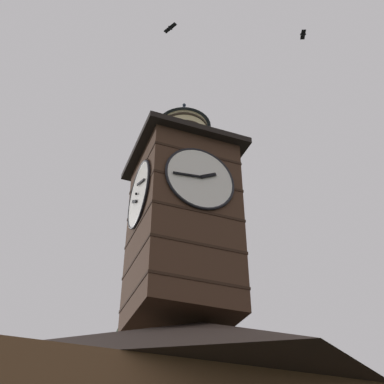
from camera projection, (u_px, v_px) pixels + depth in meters
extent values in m
pyramid|color=#2D231E|center=(202.00, 363.00, 15.59)|extent=(14.63, 8.78, 2.60)
cube|color=#422B1E|center=(183.00, 234.00, 18.49)|extent=(3.37, 3.37, 6.76)
cube|color=black|center=(182.00, 301.00, 16.99)|extent=(3.41, 3.41, 0.10)
cube|color=black|center=(182.00, 267.00, 17.73)|extent=(3.41, 3.41, 0.10)
cube|color=black|center=(183.00, 235.00, 18.47)|extent=(3.41, 3.41, 0.10)
cube|color=black|center=(183.00, 206.00, 19.21)|extent=(3.41, 3.41, 0.10)
cube|color=black|center=(183.00, 179.00, 19.95)|extent=(3.41, 3.41, 0.10)
cylinder|color=white|center=(200.00, 178.00, 17.97)|extent=(2.53, 0.10, 2.53)
torus|color=black|center=(200.00, 178.00, 17.95)|extent=(2.63, 0.10, 2.63)
cube|color=black|center=(208.00, 176.00, 18.06)|extent=(0.62, 0.04, 0.38)
cube|color=black|center=(187.00, 175.00, 17.71)|extent=(1.04, 0.04, 0.18)
sphere|color=black|center=(201.00, 177.00, 17.89)|extent=(0.10, 0.10, 0.10)
cylinder|color=white|center=(139.00, 194.00, 18.76)|extent=(0.10, 2.53, 2.53)
torus|color=black|center=(139.00, 194.00, 18.75)|extent=(0.10, 2.63, 2.63)
cube|color=black|center=(134.00, 202.00, 18.84)|extent=(0.04, 0.60, 0.43)
cube|color=black|center=(141.00, 182.00, 18.49)|extent=(0.04, 0.98, 0.48)
sphere|color=black|center=(136.00, 194.00, 18.73)|extent=(0.10, 0.10, 0.10)
cube|color=black|center=(183.00, 159.00, 20.54)|extent=(4.07, 4.07, 0.25)
cylinder|color=beige|center=(184.00, 141.00, 21.09)|extent=(1.97, 1.97, 1.66)
cylinder|color=#2D2319|center=(184.00, 153.00, 20.73)|extent=(2.03, 2.03, 0.10)
cylinder|color=#2D2319|center=(184.00, 145.00, 20.97)|extent=(2.03, 2.03, 0.10)
cylinder|color=#2D2319|center=(184.00, 138.00, 21.21)|extent=(2.03, 2.03, 0.10)
cylinder|color=#2D2319|center=(184.00, 130.00, 21.46)|extent=(2.03, 2.03, 0.10)
cone|color=#2D3847|center=(184.00, 116.00, 21.92)|extent=(2.27, 2.27, 1.16)
sphere|color=#2D3847|center=(184.00, 105.00, 22.31)|extent=(0.16, 0.16, 0.16)
cone|color=#18331E|center=(156.00, 375.00, 19.40)|extent=(4.71, 4.71, 4.51)
cone|color=#1C311D|center=(159.00, 290.00, 21.45)|extent=(3.74, 3.74, 5.25)
cone|color=#1A341A|center=(162.00, 227.00, 23.24)|extent=(2.77, 2.77, 5.10)
cone|color=#1A351D|center=(164.00, 174.00, 25.01)|extent=(1.80, 1.80, 4.88)
sphere|color=silver|center=(193.00, 379.00, 50.09)|extent=(2.34, 2.34, 2.34)
ellipsoid|color=black|center=(170.00, 28.00, 24.44)|extent=(0.30, 0.25, 0.15)
cube|color=black|center=(173.00, 26.00, 24.34)|extent=(0.32, 0.41, 0.04)
cube|color=black|center=(168.00, 30.00, 24.54)|extent=(0.32, 0.41, 0.04)
ellipsoid|color=black|center=(303.00, 34.00, 20.94)|extent=(0.29, 0.23, 0.14)
cube|color=black|center=(303.00, 37.00, 21.04)|extent=(0.25, 0.29, 0.05)
cube|color=black|center=(303.00, 32.00, 20.85)|extent=(0.25, 0.29, 0.05)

